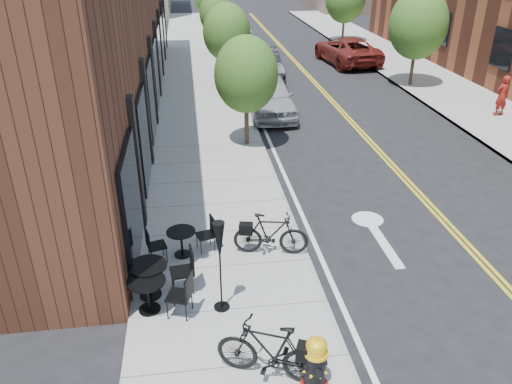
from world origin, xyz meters
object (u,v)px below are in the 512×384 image
bicycle_left (270,351)px  bistro_set_b (181,239)px  bistro_set_a (147,291)px  parked_car_c (235,35)px  parked_car_far (347,50)px  bistro_set_c (149,276)px  pedestrian (502,96)px  bicycle_right (271,234)px  fire_hydrant (315,363)px  parked_car_a (270,96)px  patio_umbrella (220,248)px  parked_car_b (261,65)px

bicycle_left → bistro_set_b: bearing=-136.1°
bicycle_left → bistro_set_a: size_ratio=1.04×
parked_car_c → parked_car_far: (6.13, -6.13, -0.02)m
bistro_set_c → pedestrian: bearing=29.3°
bistro_set_b → pedestrian: 15.77m
bicycle_right → pedestrian: pedestrian is taller
bistro_set_c → parked_car_far: bearing=56.5°
fire_hydrant → parked_car_a: parked_car_a is taller
fire_hydrant → bicycle_right: 3.96m
fire_hydrant → parked_car_far: 24.90m
bistro_set_a → bistro_set_b: size_ratio=1.12×
patio_umbrella → parked_car_b: bearing=79.3°
bicycle_right → parked_car_b: (2.16, 16.47, 0.18)m
bistro_set_c → pedestrian: (13.82, 10.08, 0.34)m
parked_car_far → bicycle_left: bearing=64.4°
parked_car_a → parked_car_c: 15.19m
patio_umbrella → pedestrian: bearing=40.8°
bistro_set_b → parked_car_c: parked_car_c is taller
fire_hydrant → bistro_set_a: bearing=129.6°
fire_hydrant → bistro_set_b: size_ratio=0.65×
bistro_set_a → pedestrian: (13.82, 10.55, 0.36)m
bicycle_right → parked_car_a: 10.80m
bistro_set_a → patio_umbrella: 1.72m
bistro_set_b → parked_car_a: 11.11m
patio_umbrella → parked_car_c: bearing=83.9°
bistro_set_c → pedestrian: pedestrian is taller
bistro_set_b → bistro_set_c: bearing=-130.4°
patio_umbrella → bistro_set_b: bearing=111.2°
fire_hydrant → pedestrian: (11.02, 12.84, 0.35)m
parked_car_far → pedestrian: bearing=101.2°
fire_hydrant → bicycle_left: bicycle_left is taller
fire_hydrant → bistro_set_a: fire_hydrant is taller
patio_umbrella → bistro_set_c: bearing=157.5°
bistro_set_b → pedestrian: bearing=18.2°
pedestrian → parked_car_a: bearing=-25.1°
fire_hydrant → parked_car_c: bearing=75.7°
bistro_set_c → parked_car_b: bearing=67.8°
bistro_set_c → pedestrian: size_ratio=1.10×
fire_hydrant → parked_car_c: size_ratio=0.19×
patio_umbrella → fire_hydrant: bearing=-57.6°
bicycle_left → pedestrian: pedestrian is taller
bistro_set_c → pedestrian: 17.11m
bistro_set_a → patio_umbrella: size_ratio=0.90×
bistro_set_c → fire_hydrant: bearing=-51.3°
parked_car_c → pedestrian: (9.42, -16.97, 0.16)m
fire_hydrant → bicycle_left: 0.76m
parked_car_c → parked_car_far: bearing=-48.0°
fire_hydrant → parked_car_b: 20.53m
bistro_set_c → parked_car_far: parked_car_far is taller
fire_hydrant → patio_umbrella: patio_umbrella is taller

